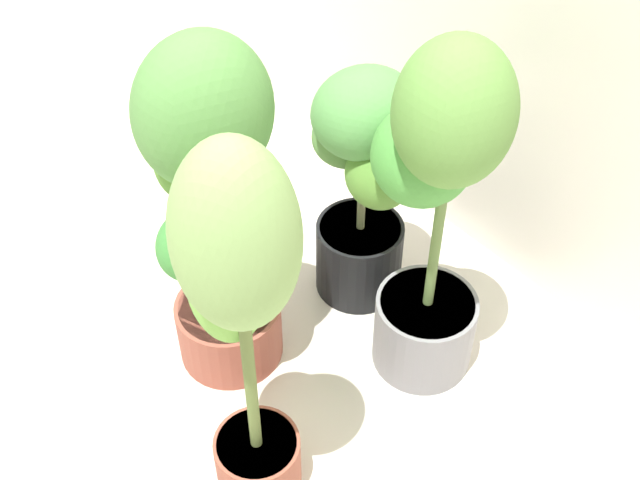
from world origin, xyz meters
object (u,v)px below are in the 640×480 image
potted_plant_back_right (436,198)px  potted_plant_center (211,195)px  potted_plant_front_right (239,299)px  potted_plant_back_center (362,177)px

potted_plant_back_right → potted_plant_center: (-0.31, -0.37, 0.01)m
potted_plant_front_right → potted_plant_center: 0.37m
potted_plant_front_right → potted_plant_back_right: potted_plant_front_right is taller
potted_plant_front_right → potted_plant_back_center: potted_plant_front_right is taller
potted_plant_back_center → potted_plant_center: bearing=-94.7°
potted_plant_front_right → potted_plant_back_center: bearing=117.4°
potted_plant_back_right → potted_plant_center: bearing=-129.7°
potted_plant_front_right → potted_plant_center: size_ratio=1.05×
potted_plant_front_right → potted_plant_back_center: 0.67m
potted_plant_back_right → potted_plant_back_center: (-0.27, 0.04, -0.14)m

